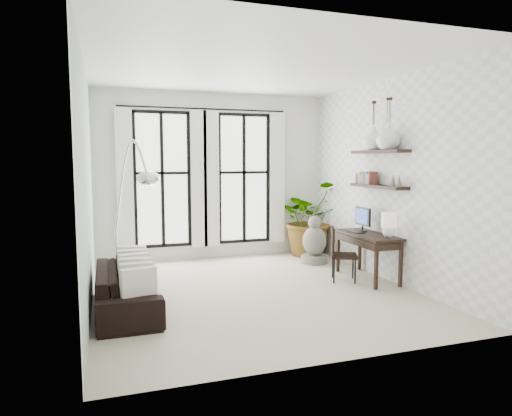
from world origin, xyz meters
name	(u,v)px	position (x,y,z in m)	size (l,w,h in m)	color
floor	(254,291)	(0.00, 0.00, 0.00)	(5.00, 5.00, 0.00)	beige
ceiling	(254,68)	(0.00, 0.00, 3.20)	(5.00, 5.00, 0.00)	white
wall_left	(87,185)	(-2.25, 0.00, 1.60)	(5.00, 5.00, 0.00)	#A1B3A9
wall_right	(388,180)	(2.25, 0.00, 1.60)	(5.00, 5.00, 0.00)	white
wall_back	(214,176)	(0.00, 2.50, 1.60)	(4.50, 4.50, 0.00)	white
windows	(205,179)	(-0.20, 2.43, 1.56)	(3.26, 0.13, 2.65)	white
wall_shelves	(377,172)	(2.11, 0.11, 1.73)	(0.25, 1.30, 0.60)	black
sofa	(127,289)	(-1.80, -0.29, 0.28)	(1.91, 0.75, 0.56)	black
throw_pillows	(135,271)	(-1.70, -0.29, 0.50)	(0.40, 1.52, 0.40)	beige
plant	(309,218)	(1.87, 2.13, 0.75)	(1.35, 1.17, 1.50)	#2D7228
desk	(369,237)	(1.95, 0.02, 0.70)	(0.53, 1.26, 1.14)	black
desk_chair	(339,250)	(1.47, 0.14, 0.49)	(0.54, 0.54, 0.86)	black
arc_lamp	(131,179)	(-1.70, 0.05, 1.66)	(0.71, 0.89, 2.19)	silver
buddha	(314,243)	(1.65, 1.40, 0.37)	(0.49, 0.49, 0.89)	gray
vase_a	(389,137)	(2.11, -0.18, 2.27)	(0.37, 0.37, 0.38)	white
vase_b	(374,138)	(2.11, 0.22, 2.27)	(0.37, 0.37, 0.38)	white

